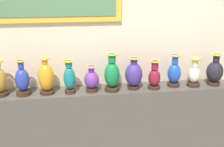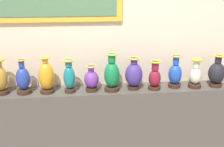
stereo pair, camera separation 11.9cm
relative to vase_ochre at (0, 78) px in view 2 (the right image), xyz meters
The scene contains 13 objects.
display_shelf 1.30m from the vase_ochre, ahead, with size 2.72×0.32×0.81m, color #4C4742.
back_wall 1.22m from the vase_ochre, 11.18° to the left, with size 4.15×0.14×2.68m.
vase_ochre is the anchor object (origin of this frame).
vase_cobalt 0.23m from the vase_ochre, ahead, with size 0.15×0.15×0.37m.
vase_amber 0.47m from the vase_ochre, ahead, with size 0.16×0.16×0.39m.
vase_teal 0.71m from the vase_ochre, ahead, with size 0.12×0.12×0.36m.
vase_violet 0.94m from the vase_ochre, ahead, with size 0.16×0.16×0.28m.
vase_emerald 1.16m from the vase_ochre, ahead, with size 0.16×0.16×0.41m.
vase_indigo 1.40m from the vase_ochre, ahead, with size 0.19×0.19×0.36m.
vase_burgundy 1.62m from the vase_ochre, ahead, with size 0.14×0.14×0.32m.
vase_sapphire 1.86m from the vase_ochre, ahead, with size 0.15×0.15×0.37m.
vase_ivory 2.08m from the vase_ochre, ahead, with size 0.14×0.14×0.33m.
vase_onyx 2.32m from the vase_ochre, ahead, with size 0.18×0.18×0.37m.
Camera 2 is at (-0.29, -2.81, 1.94)m, focal length 44.62 mm.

